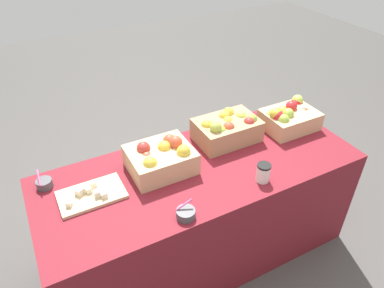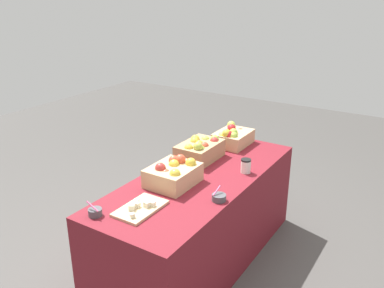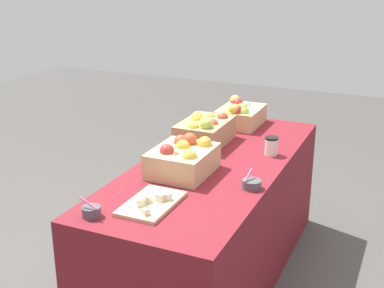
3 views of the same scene
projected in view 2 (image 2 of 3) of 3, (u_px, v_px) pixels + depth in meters
The scene contains 9 objects.
ground_plane at pixel (199, 259), 3.32m from camera, with size 10.00×10.00×0.00m, color #474442.
table at pixel (200, 219), 3.19m from camera, with size 1.90×0.76×0.74m, color maroon.
apple_crate_left at pixel (232, 136), 3.66m from camera, with size 0.35×0.27×0.18m.
apple_crate_middle at pixel (200, 150), 3.34m from camera, with size 0.40×0.27×0.20m.
apple_crate_right at pixel (173, 173), 2.91m from camera, with size 0.36×0.30×0.19m.
cutting_board_front at pixel (140, 208), 2.59m from camera, with size 0.34×0.21×0.06m.
sample_bowl_near at pixel (219, 197), 2.70m from camera, with size 0.10×0.10×0.09m.
sample_bowl_mid at pixel (95, 212), 2.52m from camera, with size 0.09×0.10×0.10m.
coffee_cup at pixel (246, 166), 3.10m from camera, with size 0.08×0.08×0.11m.
Camera 2 is at (-2.37, -1.44, 2.05)m, focal length 38.28 mm.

